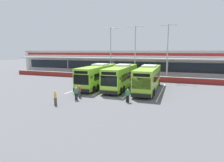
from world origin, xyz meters
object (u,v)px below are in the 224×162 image
pedestrian_near_bin (76,93)px  lamp_post_east (168,49)px  coach_bus_leftmost (98,76)px  pedestrian_in_dark_coat (80,91)px  pedestrian_with_handbag (55,97)px  lamp_post_centre (135,49)px  pedestrian_child (128,95)px  lamp_post_west (111,49)px  coach_bus_centre (148,79)px  coach_bus_left_centre (121,77)px

pedestrian_near_bin → lamp_post_east: 21.95m
coach_bus_leftmost → pedestrian_in_dark_coat: coach_bus_leftmost is taller
pedestrian_with_handbag → lamp_post_centre: 23.01m
lamp_post_east → pedestrian_child: bearing=-99.6°
pedestrian_with_handbag → lamp_post_east: lamp_post_east is taller
lamp_post_west → lamp_post_centre: size_ratio=1.00×
coach_bus_leftmost → pedestrian_in_dark_coat: size_ratio=7.53×
pedestrian_with_handbag → pedestrian_child: size_ratio=1.00×
lamp_post_centre → pedestrian_with_handbag: bearing=-99.7°
lamp_post_centre → coach_bus_centre: bearing=-66.8°
coach_bus_leftmost → pedestrian_child: (7.18, -7.80, -0.91)m
pedestrian_with_handbag → pedestrian_in_dark_coat: 3.97m
coach_bus_left_centre → lamp_post_centre: bearing=91.4°
pedestrian_in_dark_coat → coach_bus_leftmost: bearing=95.9°
pedestrian_with_handbag → lamp_post_west: 23.72m
pedestrian_child → pedestrian_near_bin: size_ratio=1.00×
lamp_post_west → lamp_post_east: size_ratio=1.00×
coach_bus_centre → pedestrian_child: coach_bus_centre is taller
coach_bus_centre → pedestrian_in_dark_coat: size_ratio=7.53×
coach_bus_leftmost → pedestrian_near_bin: size_ratio=7.53×
pedestrian_with_handbag → lamp_post_west: lamp_post_west is taller
coach_bus_left_centre → coach_bus_centre: bearing=-4.1°
coach_bus_leftmost → coach_bus_left_centre: size_ratio=1.00×
coach_bus_leftmost → pedestrian_in_dark_coat: bearing=-84.1°
lamp_post_west → pedestrian_near_bin: bearing=-81.4°
lamp_post_centre → pedestrian_in_dark_coat: bearing=-99.2°
pedestrian_child → pedestrian_near_bin: bearing=-169.4°
pedestrian_in_dark_coat → pedestrian_child: 6.39m
pedestrian_with_handbag → pedestrian_in_dark_coat: size_ratio=1.00×
pedestrian_near_bin → lamp_post_east: bearing=64.4°
lamp_post_west → lamp_post_east: bearing=-5.7°
coach_bus_leftmost → pedestrian_near_bin: (1.04, -8.94, -0.91)m
coach_bus_leftmost → coach_bus_centre: 8.31m
coach_bus_left_centre → lamp_post_east: 12.69m
pedestrian_child → lamp_post_east: 19.08m
lamp_post_west → coach_bus_centre: bearing=-48.2°
pedestrian_with_handbag → pedestrian_near_bin: bearing=67.4°
coach_bus_centre → coach_bus_leftmost: bearing=179.0°
lamp_post_centre → lamp_post_east: bearing=-2.2°
pedestrian_with_handbag → lamp_post_centre: lamp_post_centre is taller
coach_bus_leftmost → pedestrian_child: 10.64m
coach_bus_centre → lamp_post_centre: lamp_post_centre is taller
coach_bus_left_centre → lamp_post_east: bearing=58.1°
pedestrian_in_dark_coat → pedestrian_near_bin: (0.25, -1.28, 0.00)m
lamp_post_east → coach_bus_centre: bearing=-100.6°
coach_bus_leftmost → coach_bus_centre: same height
coach_bus_left_centre → coach_bus_centre: (4.33, -0.31, 0.00)m
coach_bus_leftmost → lamp_post_centre: (3.74, 10.49, 4.50)m
lamp_post_east → pedestrian_with_handbag: bearing=-115.3°
coach_bus_left_centre → lamp_post_east: (6.26, 10.08, 4.50)m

